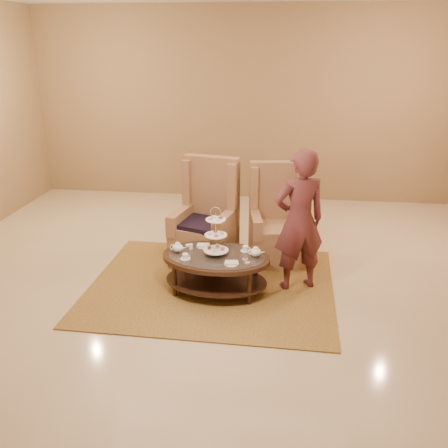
# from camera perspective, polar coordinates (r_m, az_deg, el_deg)

# --- Properties ---
(ground) EXTENTS (8.00, 8.00, 0.00)m
(ground) POSITION_cam_1_polar(r_m,az_deg,el_deg) (6.12, -0.88, -7.87)
(ground) COLOR beige
(ground) RESTS_ON ground
(ceiling) EXTENTS (8.00, 8.00, 0.02)m
(ceiling) POSITION_cam_1_polar(r_m,az_deg,el_deg) (6.12, -0.88, -7.87)
(ceiling) COLOR beige
(ceiling) RESTS_ON ground
(wall_back) EXTENTS (8.00, 0.04, 3.50)m
(wall_back) POSITION_cam_1_polar(r_m,az_deg,el_deg) (9.44, 2.63, 13.38)
(wall_back) COLOR #9A7C54
(wall_back) RESTS_ON ground
(rug) EXTENTS (3.03, 2.54, 0.02)m
(rug) POSITION_cam_1_polar(r_m,az_deg,el_deg) (6.28, -1.42, -6.99)
(rug) COLOR olive
(rug) RESTS_ON ground
(tea_table) EXTENTS (1.38, 1.01, 1.09)m
(tea_table) POSITION_cam_1_polar(r_m,az_deg,el_deg) (5.98, -0.92, -4.35)
(tea_table) COLOR black
(tea_table) RESTS_ON ground
(armchair_left) EXTENTS (0.91, 0.93, 1.42)m
(armchair_left) POSITION_cam_1_polar(r_m,az_deg,el_deg) (6.82, -2.01, -0.37)
(armchair_left) COLOR #A0724B
(armchair_left) RESTS_ON ground
(armchair_right) EXTENTS (0.83, 0.85, 1.34)m
(armchair_right) POSITION_cam_1_polar(r_m,az_deg,el_deg) (6.91, 5.98, -0.46)
(armchair_right) COLOR #A0724B
(armchair_right) RESTS_ON ground
(person) EXTENTS (0.75, 0.63, 1.75)m
(person) POSITION_cam_1_polar(r_m,az_deg,el_deg) (5.97, 8.60, 0.33)
(person) COLOR #592628
(person) RESTS_ON ground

